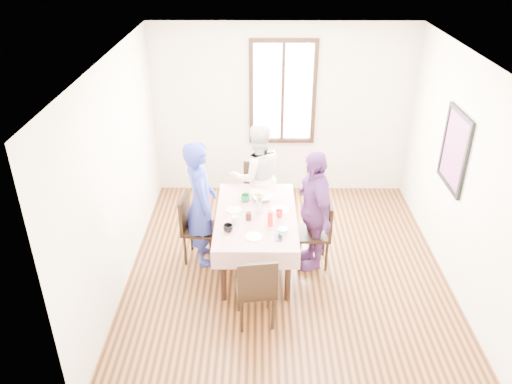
# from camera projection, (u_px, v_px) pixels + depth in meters

# --- Properties ---
(ground) EXTENTS (4.50, 4.50, 0.00)m
(ground) POSITION_uv_depth(u_px,v_px,m) (286.00, 270.00, 6.53)
(ground) COLOR black
(ground) RESTS_ON ground
(back_wall) EXTENTS (4.00, 0.00, 4.00)m
(back_wall) POSITION_uv_depth(u_px,v_px,m) (282.00, 111.00, 7.87)
(back_wall) COLOR beige
(back_wall) RESTS_ON ground
(right_wall) EXTENTS (0.00, 4.50, 4.50)m
(right_wall) POSITION_uv_depth(u_px,v_px,m) (462.00, 176.00, 5.87)
(right_wall) COLOR beige
(right_wall) RESTS_ON ground
(window_frame) EXTENTS (1.02, 0.06, 1.62)m
(window_frame) POSITION_uv_depth(u_px,v_px,m) (283.00, 93.00, 7.71)
(window_frame) COLOR black
(window_frame) RESTS_ON back_wall
(window_pane) EXTENTS (0.90, 0.02, 1.50)m
(window_pane) POSITION_uv_depth(u_px,v_px,m) (283.00, 92.00, 7.72)
(window_pane) COLOR white
(window_pane) RESTS_ON back_wall
(art_poster) EXTENTS (0.04, 0.76, 0.96)m
(art_poster) POSITION_uv_depth(u_px,v_px,m) (455.00, 150.00, 6.04)
(art_poster) COLOR red
(art_poster) RESTS_ON right_wall
(dining_table) EXTENTS (0.87, 1.51, 0.75)m
(dining_table) POSITION_uv_depth(u_px,v_px,m) (256.00, 240.00, 6.45)
(dining_table) COLOR black
(dining_table) RESTS_ON ground
(tablecloth) EXTENTS (0.99, 1.63, 0.01)m
(tablecloth) POSITION_uv_depth(u_px,v_px,m) (256.00, 215.00, 6.27)
(tablecloth) COLOR #630B10
(tablecloth) RESTS_ON dining_table
(chair_left) EXTENTS (0.47, 0.47, 0.91)m
(chair_left) POSITION_uv_depth(u_px,v_px,m) (200.00, 229.00, 6.54)
(chair_left) COLOR black
(chair_left) RESTS_ON ground
(chair_right) EXTENTS (0.42, 0.42, 0.91)m
(chair_right) POSITION_uv_depth(u_px,v_px,m) (313.00, 233.00, 6.45)
(chair_right) COLOR black
(chair_right) RESTS_ON ground
(chair_far) EXTENTS (0.46, 0.46, 0.91)m
(chair_far) POSITION_uv_depth(u_px,v_px,m) (257.00, 196.00, 7.33)
(chair_far) COLOR black
(chair_far) RESTS_ON ground
(chair_near) EXTENTS (0.47, 0.47, 0.91)m
(chair_near) POSITION_uv_depth(u_px,v_px,m) (255.00, 287.00, 5.50)
(chair_near) COLOR black
(chair_near) RESTS_ON ground
(person_left) EXTENTS (0.54, 0.69, 1.66)m
(person_left) POSITION_uv_depth(u_px,v_px,m) (200.00, 203.00, 6.36)
(person_left) COLOR #283298
(person_left) RESTS_ON ground
(person_far) EXTENTS (0.90, 0.79, 1.57)m
(person_far) POSITION_uv_depth(u_px,v_px,m) (257.00, 176.00, 7.15)
(person_far) COLOR white
(person_far) RESTS_ON ground
(person_right) EXTENTS (0.61, 1.00, 1.59)m
(person_right) POSITION_uv_depth(u_px,v_px,m) (313.00, 210.00, 6.29)
(person_right) COLOR #5D2F6F
(person_right) RESTS_ON ground
(mug_black) EXTENTS (0.15, 0.15, 0.09)m
(mug_black) POSITION_uv_depth(u_px,v_px,m) (228.00, 228.00, 5.90)
(mug_black) COLOR black
(mug_black) RESTS_ON tablecloth
(mug_flag) EXTENTS (0.13, 0.13, 0.09)m
(mug_flag) POSITION_uv_depth(u_px,v_px,m) (279.00, 214.00, 6.19)
(mug_flag) COLOR red
(mug_flag) RESTS_ON tablecloth
(mug_green) EXTENTS (0.15, 0.15, 0.09)m
(mug_green) POSITION_uv_depth(u_px,v_px,m) (245.00, 198.00, 6.54)
(mug_green) COLOR #0C7226
(mug_green) RESTS_ON tablecloth
(serving_bowl) EXTENTS (0.26, 0.26, 0.06)m
(serving_bowl) POSITION_uv_depth(u_px,v_px,m) (262.00, 197.00, 6.58)
(serving_bowl) COLOR white
(serving_bowl) RESTS_ON tablecloth
(juice_carton) EXTENTS (0.06, 0.06, 0.19)m
(juice_carton) POSITION_uv_depth(u_px,v_px,m) (270.00, 219.00, 5.99)
(juice_carton) COLOR red
(juice_carton) RESTS_ON tablecloth
(butter_tub) EXTENTS (0.10, 0.10, 0.05)m
(butter_tub) POSITION_uv_depth(u_px,v_px,m) (283.00, 232.00, 5.87)
(butter_tub) COLOR white
(butter_tub) RESTS_ON tablecloth
(jam_jar) EXTENTS (0.07, 0.07, 0.10)m
(jam_jar) POSITION_uv_depth(u_px,v_px,m) (249.00, 216.00, 6.13)
(jam_jar) COLOR black
(jam_jar) RESTS_ON tablecloth
(drinking_glass) EXTENTS (0.08, 0.08, 0.11)m
(drinking_glass) POSITION_uv_depth(u_px,v_px,m) (235.00, 220.00, 6.03)
(drinking_glass) COLOR silver
(drinking_glass) RESTS_ON tablecloth
(smartphone) EXTENTS (0.08, 0.16, 0.01)m
(smartphone) POSITION_uv_depth(u_px,v_px,m) (278.00, 237.00, 5.80)
(smartphone) COLOR black
(smartphone) RESTS_ON tablecloth
(flower_vase) EXTENTS (0.07, 0.07, 0.15)m
(flower_vase) POSITION_uv_depth(u_px,v_px,m) (259.00, 207.00, 6.28)
(flower_vase) COLOR silver
(flower_vase) RESTS_ON tablecloth
(plate_left) EXTENTS (0.20, 0.20, 0.01)m
(plate_left) POSITION_uv_depth(u_px,v_px,m) (234.00, 210.00, 6.35)
(plate_left) COLOR white
(plate_left) RESTS_ON tablecloth
(plate_right) EXTENTS (0.20, 0.20, 0.01)m
(plate_right) POSITION_uv_depth(u_px,v_px,m) (280.00, 210.00, 6.34)
(plate_right) COLOR white
(plate_right) RESTS_ON tablecloth
(plate_far) EXTENTS (0.20, 0.20, 0.01)m
(plate_far) POSITION_uv_depth(u_px,v_px,m) (258.00, 192.00, 6.76)
(plate_far) COLOR white
(plate_far) RESTS_ON tablecloth
(plate_near) EXTENTS (0.20, 0.20, 0.01)m
(plate_near) POSITION_uv_depth(u_px,v_px,m) (254.00, 237.00, 5.81)
(plate_near) COLOR white
(plate_near) RESTS_ON tablecloth
(butter_lid) EXTENTS (0.12, 0.12, 0.01)m
(butter_lid) POSITION_uv_depth(u_px,v_px,m) (283.00, 229.00, 5.86)
(butter_lid) COLOR blue
(butter_lid) RESTS_ON butter_tub
(flower_bunch) EXTENTS (0.09, 0.09, 0.10)m
(flower_bunch) POSITION_uv_depth(u_px,v_px,m) (259.00, 198.00, 6.22)
(flower_bunch) COLOR yellow
(flower_bunch) RESTS_ON flower_vase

